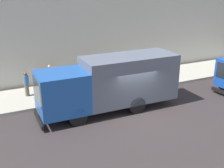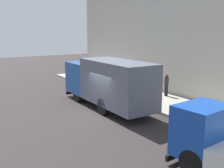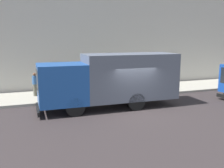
# 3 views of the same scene
# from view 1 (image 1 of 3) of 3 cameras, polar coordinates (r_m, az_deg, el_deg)

# --- Properties ---
(ground) EXTENTS (80.00, 80.00, 0.00)m
(ground) POSITION_cam_1_polar(r_m,az_deg,el_deg) (16.46, 4.88, -6.11)
(ground) COLOR #2F2929
(sidewalk) EXTENTS (3.83, 30.00, 0.18)m
(sidewalk) POSITION_cam_1_polar(r_m,az_deg,el_deg) (20.46, -2.01, -0.46)
(sidewalk) COLOR #A29D8F
(sidewalk) RESTS_ON ground
(large_utility_truck) EXTENTS (2.43, 8.38, 3.25)m
(large_utility_truck) POSITION_cam_1_polar(r_m,az_deg,el_deg) (16.21, -0.20, 0.36)
(large_utility_truck) COLOR #1D4C99
(large_utility_truck) RESTS_ON ground
(pedestrian_walking) EXTENTS (0.48, 0.48, 1.69)m
(pedestrian_walking) POSITION_cam_1_polar(r_m,az_deg,el_deg) (21.04, -5.51, 2.88)
(pedestrian_walking) COLOR black
(pedestrian_walking) RESTS_ON sidewalk
(pedestrian_standing) EXTENTS (0.45, 0.45, 1.59)m
(pedestrian_standing) POSITION_cam_1_polar(r_m,az_deg,el_deg) (20.41, -12.60, 1.76)
(pedestrian_standing) COLOR #4E3850
(pedestrian_standing) RESTS_ON sidewalk
(pedestrian_third) EXTENTS (0.49, 0.49, 1.63)m
(pedestrian_third) POSITION_cam_1_polar(r_m,az_deg,el_deg) (19.04, -17.15, 0.09)
(pedestrian_third) COLOR #555346
(pedestrian_third) RESTS_ON sidewalk
(traffic_cone_orange) EXTENTS (0.39, 0.39, 0.56)m
(traffic_cone_orange) POSITION_cam_1_polar(r_m,az_deg,el_deg) (18.02, -14.98, -2.80)
(traffic_cone_orange) COLOR orange
(traffic_cone_orange) RESTS_ON sidewalk
(street_sign_post) EXTENTS (0.44, 0.08, 2.53)m
(street_sign_post) POSITION_cam_1_polar(r_m,az_deg,el_deg) (18.11, -3.84, 2.07)
(street_sign_post) COLOR #4C5156
(street_sign_post) RESTS_ON sidewalk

